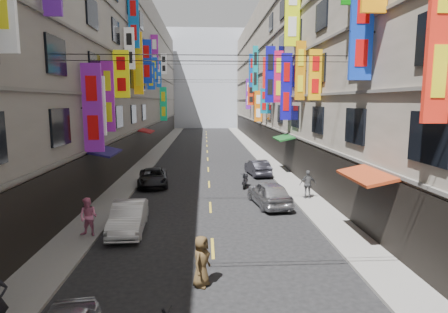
{
  "coord_description": "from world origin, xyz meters",
  "views": [
    {
      "loc": [
        -0.29,
        3.34,
        5.96
      ],
      "look_at": [
        0.19,
        12.65,
        4.59
      ],
      "focal_mm": 30.0,
      "sensor_mm": 36.0,
      "label": 1
    }
  ],
  "objects": [
    {
      "name": "building_row_left",
      "position": [
        -11.99,
        42.0,
        9.49
      ],
      "size": [
        10.14,
        90.0,
        19.0
      ],
      "color": "gray",
      "rests_on": "ground"
    },
    {
      "name": "shop_signage",
      "position": [
        0.14,
        34.87,
        9.07
      ],
      "size": [
        14.0,
        55.0,
        12.18
      ],
      "color": "blue",
      "rests_on": "ground"
    },
    {
      "name": "street_awnings",
      "position": [
        -1.26,
        26.0,
        3.0
      ],
      "size": [
        13.99,
        35.2,
        0.41
      ],
      "color": "#134A19",
      "rests_on": "ground"
    },
    {
      "name": "lane_markings",
      "position": [
        0.0,
        39.0,
        0.0
      ],
      "size": [
        0.12,
        80.2,
        0.01
      ],
      "color": "gold",
      "rests_on": "ground"
    },
    {
      "name": "pedestrian_rfar",
      "position": [
        5.95,
        25.26,
        0.99
      ],
      "size": [
        1.03,
        0.6,
        1.73
      ],
      "primitive_type": "imported",
      "rotation": [
        0.0,
        0.0,
        3.16
      ],
      "color": "#4F4F51",
      "rests_on": "sidewalk_right"
    },
    {
      "name": "car_left_far",
      "position": [
        -4.0,
        29.72,
        0.61
      ],
      "size": [
        2.51,
        4.59,
        1.22
      ],
      "primitive_type": "imported",
      "rotation": [
        0.0,
        0.0,
        0.11
      ],
      "color": "black",
      "rests_on": "ground"
    },
    {
      "name": "car_right_mid",
      "position": [
        3.4,
        24.21,
        0.73
      ],
      "size": [
        2.32,
        4.48,
        1.46
      ],
      "primitive_type": "imported",
      "rotation": [
        0.0,
        0.0,
        3.29
      ],
      "color": "#A5A5AA",
      "rests_on": "ground"
    },
    {
      "name": "scooter_far_right",
      "position": [
        2.51,
        28.96,
        0.44
      ],
      "size": [
        0.64,
        1.79,
        1.14
      ],
      "rotation": [
        0.0,
        0.0,
        2.94
      ],
      "color": "black",
      "rests_on": "ground"
    },
    {
      "name": "haze_block",
      "position": [
        0.0,
        92.0,
        11.0
      ],
      "size": [
        18.0,
        8.0,
        22.0
      ],
      "primitive_type": "cube",
      "color": "#AAB0BE",
      "rests_on": "ground"
    },
    {
      "name": "pedestrian_crossing",
      "position": [
        -0.43,
        14.84,
        0.85
      ],
      "size": [
        0.87,
        0.99,
        1.69
      ],
      "primitive_type": "imported",
      "rotation": [
        0.0,
        0.0,
        1.12
      ],
      "color": "#49361D",
      "rests_on": "ground"
    },
    {
      "name": "car_right_far",
      "position": [
        4.0,
        33.15,
        0.64
      ],
      "size": [
        1.84,
        4.04,
        1.29
      ],
      "primitive_type": "imported",
      "rotation": [
        0.0,
        0.0,
        3.27
      ],
      "color": "#28272F",
      "rests_on": "ground"
    },
    {
      "name": "sidewalk_right",
      "position": [
        6.0,
        42.0,
        0.06
      ],
      "size": [
        2.0,
        90.0,
        0.12
      ],
      "primitive_type": "cube",
      "color": "slate",
      "rests_on": "ground"
    },
    {
      "name": "building_row_right",
      "position": [
        11.99,
        42.0,
        9.49
      ],
      "size": [
        10.14,
        90.0,
        19.0
      ],
      "color": "#AEA192",
      "rests_on": "ground"
    },
    {
      "name": "pedestrian_lfar",
      "position": [
        -5.4,
        19.4,
        0.97
      ],
      "size": [
        0.94,
        0.75,
        1.7
      ],
      "primitive_type": "imported",
      "rotation": [
        0.0,
        0.0,
        -0.24
      ],
      "color": "pink",
      "rests_on": "sidewalk_left"
    },
    {
      "name": "car_left_mid",
      "position": [
        -3.84,
        20.18,
        0.68
      ],
      "size": [
        1.66,
        4.2,
        1.36
      ],
      "primitive_type": "imported",
      "rotation": [
        0.0,
        0.0,
        0.05
      ],
      "color": "silver",
      "rests_on": "ground"
    },
    {
      "name": "sidewalk_left",
      "position": [
        -6.0,
        42.0,
        0.06
      ],
      "size": [
        2.0,
        90.0,
        0.12
      ],
      "primitive_type": "cube",
      "color": "slate",
      "rests_on": "ground"
    },
    {
      "name": "overhead_cables",
      "position": [
        0.0,
        30.0,
        8.8
      ],
      "size": [
        14.0,
        38.04,
        1.24
      ],
      "color": "black",
      "rests_on": "ground"
    }
  ]
}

